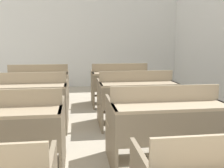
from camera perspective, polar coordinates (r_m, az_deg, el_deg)
The scene contains 7 objects.
wall_back at distance 7.40m, azimuth -7.98°, elevation 11.03°, with size 5.85×0.06×3.01m.
bench_second_left at distance 2.66m, azimuth -22.69°, elevation -9.37°, with size 1.11×0.75×0.83m.
bench_second_right at distance 2.72m, azimuth 11.34°, elevation -8.38°, with size 1.11×0.75×0.83m.
bench_third_left at distance 3.91m, azimuth -17.87°, elevation -3.24°, with size 1.11×0.75×0.83m.
bench_third_right at distance 3.95m, azimuth 5.22°, elevation -2.72°, with size 1.11×0.75×0.83m.
bench_back_left at distance 5.18m, azimuth -15.62°, elevation -0.17°, with size 1.11×0.75×0.83m.
bench_back_right at distance 5.21m, azimuth 1.70°, elevation 0.22°, with size 1.11×0.75×0.83m.
Camera 1 is at (-0.01, 0.05, 1.26)m, focal length 42.00 mm.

